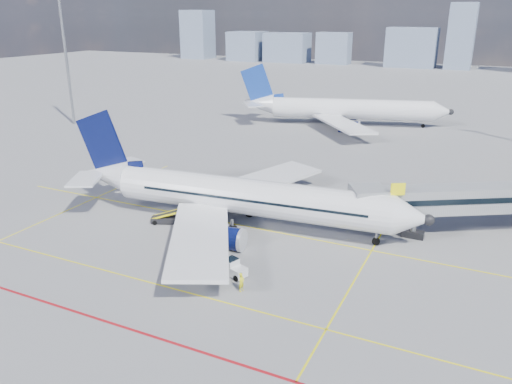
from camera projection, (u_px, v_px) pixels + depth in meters
ground at (202, 256)px, 46.37m from camera, size 420.00×420.00×0.00m
apron_markings at (173, 274)px, 43.28m from camera, size 90.00×35.12×0.01m
jet_bridge at (490, 199)px, 49.96m from camera, size 23.55×15.78×6.30m
floodlight_mast_nw at (66, 56)px, 98.10m from camera, size 3.20×0.61×25.45m
distant_skyline at (459, 44)px, 201.93m from camera, size 248.49×15.90×31.71m
main_aircraft at (235, 196)px, 52.48m from camera, size 39.27×34.18×11.47m
second_aircraft at (342, 109)px, 100.39m from camera, size 41.44×35.47×12.34m
baggage_tug at (233, 268)px, 42.76m from camera, size 2.45×1.92×1.51m
cargo_dolly at (204, 245)px, 46.10m from camera, size 3.82×2.10×1.99m
belt_loader at (170, 218)px, 53.61m from camera, size 5.10×3.03×2.09m
ramp_worker at (241, 282)px, 40.31m from camera, size 0.47×0.64×1.62m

